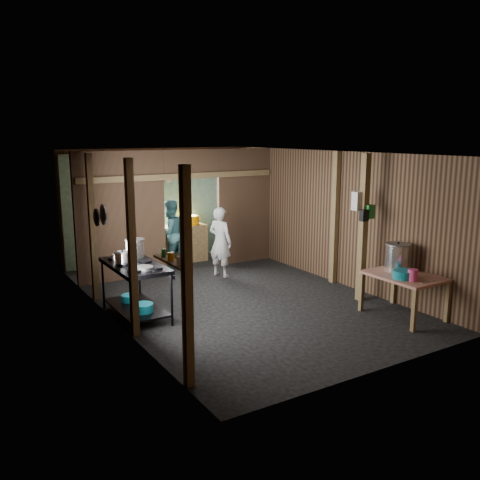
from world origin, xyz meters
TOP-DOWN VIEW (x-y plane):
  - floor at (0.00, 0.00)m, footprint 4.50×7.00m
  - ceiling at (0.00, 0.00)m, footprint 4.50×7.00m
  - wall_back at (0.00, 3.50)m, footprint 4.50×0.00m
  - wall_front at (0.00, -3.50)m, footprint 4.50×0.00m
  - wall_left at (-2.25, 0.00)m, footprint 0.00×7.00m
  - wall_right at (2.25, 0.00)m, footprint 0.00×7.00m
  - partition_left at (-1.32, 2.20)m, footprint 1.85×0.10m
  - partition_right at (1.57, 2.20)m, footprint 1.35×0.10m
  - partition_header at (0.25, 2.20)m, footprint 1.30×0.10m
  - turquoise_panel at (0.00, 3.44)m, footprint 4.40×0.06m
  - back_counter at (0.30, 2.95)m, footprint 1.20×0.50m
  - wall_clock at (0.25, 3.40)m, footprint 0.20×0.03m
  - post_left_a at (-2.18, -2.60)m, footprint 0.10×0.12m
  - post_left_b at (-2.18, -0.80)m, footprint 0.10×0.12m
  - post_left_c at (-2.18, 1.20)m, footprint 0.10×0.12m
  - post_right at (2.18, -0.20)m, footprint 0.10×0.12m
  - post_free at (1.85, -1.30)m, footprint 0.12×0.12m
  - cross_beam at (0.00, 2.15)m, footprint 4.40×0.12m
  - pan_lid_big at (-2.21, 0.40)m, footprint 0.03×0.34m
  - pan_lid_small at (-2.21, 0.80)m, footprint 0.03×0.30m
  - wall_shelf at (-2.15, -2.10)m, footprint 0.14×0.80m
  - jar_white at (-2.15, -2.35)m, footprint 0.07×0.07m
  - jar_yellow at (-2.15, -2.10)m, footprint 0.08×0.08m
  - jar_green at (-2.15, -1.88)m, footprint 0.06×0.06m
  - bag_white at (1.80, -1.22)m, footprint 0.22×0.15m
  - bag_green at (1.92, -1.36)m, footprint 0.16×0.12m
  - bag_black at (1.78, -1.38)m, footprint 0.14×0.10m
  - gas_range at (-1.88, -0.04)m, footprint 0.77×1.50m
  - prep_table at (1.83, -2.29)m, footprint 0.86×1.18m
  - stove_pot_large at (-1.71, 0.38)m, footprint 0.39×0.39m
  - stove_pot_med at (-2.05, 0.04)m, footprint 0.30×0.30m
  - stove_saucepan at (-2.05, 0.37)m, footprint 0.19×0.19m
  - frying_pan at (-1.88, -0.46)m, footprint 0.35×0.54m
  - blue_tub_front at (-1.88, -0.35)m, footprint 0.32×0.32m
  - blue_tub_back at (-1.88, 0.27)m, footprint 0.28×0.28m
  - stock_pot at (1.93, -2.04)m, footprint 0.44×0.44m
  - wash_basin at (1.65, -2.43)m, footprint 0.43×0.43m
  - pink_bucket at (1.66, -2.59)m, footprint 0.20×0.20m
  - knife at (1.82, -2.76)m, footprint 0.30×0.06m
  - yellow_tub at (0.59, 2.95)m, footprint 0.38×0.38m
  - cook at (0.49, 1.38)m, footprint 0.54×0.63m
  - worker_back at (-0.09, 2.61)m, footprint 0.85×0.73m

SIDE VIEW (x-z plane):
  - floor at x=0.00m, z-range 0.00..0.00m
  - blue_tub_back at x=-1.88m, z-range 0.17..0.28m
  - blue_tub_front at x=-1.88m, z-range 0.17..0.31m
  - prep_table at x=1.83m, z-range 0.00..0.70m
  - back_counter at x=0.30m, z-range 0.00..0.85m
  - gas_range at x=-1.88m, z-range 0.00..0.89m
  - knife at x=1.82m, z-range 0.70..0.71m
  - cook at x=0.49m, z-range 0.00..1.46m
  - worker_back at x=-0.09m, z-range 0.00..1.51m
  - wash_basin at x=1.65m, z-range 0.70..0.83m
  - pink_bucket at x=1.66m, z-range 0.70..0.88m
  - frying_pan at x=-1.88m, z-range 0.88..0.94m
  - stock_pot at x=1.93m, z-range 0.68..1.16m
  - stove_saucepan at x=-2.05m, z-range 0.89..0.98m
  - yellow_tub at x=0.59m, z-range 0.85..1.06m
  - stove_pot_med at x=-2.05m, z-range 0.87..1.09m
  - stove_pot_large at x=-1.71m, z-range 0.87..1.20m
  - turquoise_panel at x=0.00m, z-range 0.00..2.50m
  - wall_back at x=0.00m, z-range 0.00..2.60m
  - wall_front at x=0.00m, z-range 0.00..2.60m
  - wall_left at x=-2.25m, z-range 0.00..2.60m
  - wall_right at x=2.25m, z-range 0.00..2.60m
  - partition_left at x=-1.32m, z-range 0.00..2.60m
  - partition_right at x=1.57m, z-range 0.00..2.60m
  - post_left_a at x=-2.18m, z-range 0.00..2.60m
  - post_left_b at x=-2.18m, z-range 0.00..2.60m
  - post_left_c at x=-2.18m, z-range 0.00..2.60m
  - post_right at x=2.18m, z-range 0.00..2.60m
  - post_free at x=1.85m, z-range 0.00..2.60m
  - wall_shelf at x=-2.15m, z-range 1.39..1.41m
  - jar_white at x=-2.15m, z-range 1.42..1.52m
  - jar_yellow at x=-2.15m, z-range 1.42..1.52m
  - jar_green at x=-2.15m, z-range 1.42..1.52m
  - pan_lid_small at x=-2.21m, z-range 1.40..1.70m
  - bag_black at x=1.78m, z-range 1.45..1.65m
  - bag_green at x=1.92m, z-range 1.48..1.72m
  - pan_lid_big at x=-2.21m, z-range 1.48..1.82m
  - bag_white at x=1.80m, z-range 1.62..1.94m
  - wall_clock at x=0.25m, z-range 1.80..2.00m
  - cross_beam at x=0.00m, z-range 1.99..2.11m
  - partition_header at x=0.25m, z-range 2.00..2.60m
  - ceiling at x=0.00m, z-range 2.60..2.60m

